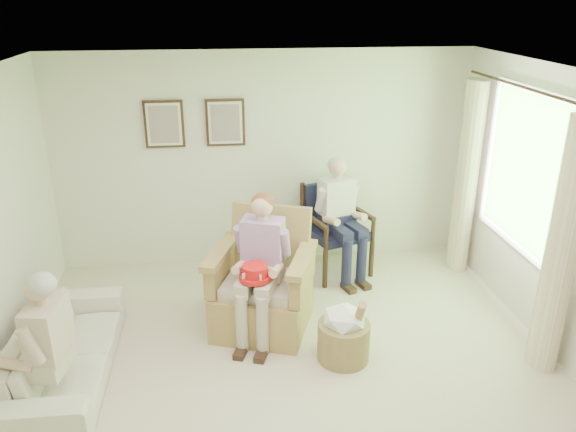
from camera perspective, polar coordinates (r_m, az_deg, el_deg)
The scene contains 16 objects.
floor at distance 4.98m, azimuth 0.63°, elevation -18.07°, with size 5.50×5.50×0.00m, color beige.
back_wall at distance 6.82m, azimuth -2.43°, elevation 5.69°, with size 5.00×0.04×2.60m, color silver.
ceiling at distance 3.87m, azimuth 0.79°, elevation 12.99°, with size 5.00×5.50×0.02m, color white.
window at distance 6.03m, azimuth 23.01°, elevation 4.59°, with size 0.13×2.50×1.63m.
curtain_left at distance 5.33m, azimuth 26.07°, elevation -3.11°, with size 0.34×0.34×2.30m, color beige.
curtain_right at distance 6.92m, azimuth 17.66°, elevation 3.59°, with size 0.34×0.34×2.30m, color beige.
framed_print_left at distance 6.68m, azimuth -12.47°, elevation 9.09°, with size 0.45×0.05×0.55m.
framed_print_right at distance 6.65m, azimuth -6.38°, elevation 9.41°, with size 0.45×0.05×0.55m.
wicker_armchair at distance 5.72m, azimuth -2.64°, elevation -7.74°, with size 0.93×0.92×1.18m.
wood_armchair at distance 6.80m, azimuth 4.82°, elevation -0.85°, with size 0.69×0.65×1.07m.
sofa at distance 5.39m, azimuth -21.72°, elevation -12.68°, with size 0.74×1.90×0.55m, color #F0E8CF.
person_wicker at distance 5.36m, azimuth -2.60°, elevation -4.18°, with size 0.40×0.63×1.42m.
person_dark at distance 6.54m, azimuth 5.20°, elevation 0.66°, with size 0.40×0.63×1.42m.
person_sofa at distance 4.81m, azimuth -23.66°, elevation -11.61°, with size 0.42×0.62×1.23m.
red_hat at distance 5.22m, azimuth -3.37°, elevation -5.82°, with size 0.30×0.30×0.14m.
hatbox at distance 5.29m, azimuth 5.72°, elevation -11.73°, with size 0.63×0.63×0.71m.
Camera 1 is at (-0.52, -3.78, 3.19)m, focal length 35.00 mm.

